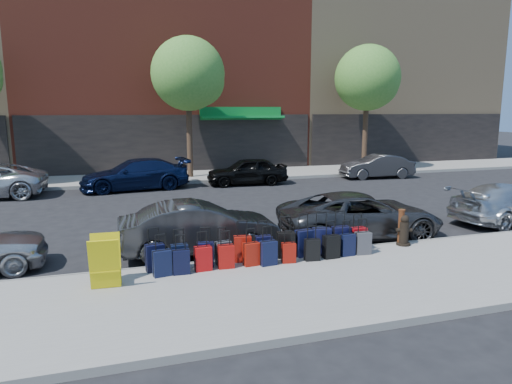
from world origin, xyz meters
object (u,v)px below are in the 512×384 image
object	(u,v)px
display_rack	(105,262)
car_near_3	(512,203)
car_far_1	(135,174)
car_far_3	(377,166)
tree_right	(369,80)
suitcase_front_5	(263,248)
fire_hydrant	(404,231)
car_near_2	(360,215)
tree_center	(191,76)
car_far_2	(247,171)
bollard	(401,226)
car_near_1	(200,228)

from	to	relation	value
display_rack	car_near_3	xyz separation A→B (m)	(12.72, 2.30, -0.02)
car_far_1	car_far_3	xyz separation A→B (m)	(12.79, -0.08, -0.07)
car_far_3	tree_right	bearing A→B (deg)	166.92
suitcase_front_5	fire_hydrant	size ratio (longest dim) A/B	1.16
suitcase_front_5	car_far_1	world-z (taller)	car_far_1
car_near_2	car_far_3	xyz separation A→B (m)	(6.88, 10.20, -0.02)
tree_center	car_near_2	size ratio (longest dim) A/B	1.53
fire_hydrant	car_far_2	bearing A→B (deg)	111.87
suitcase_front_5	bollard	xyz separation A→B (m)	(3.89, 0.14, 0.19)
bollard	car_near_1	world-z (taller)	car_near_1
tree_right	tree_center	bearing A→B (deg)	180.00
suitcase_front_5	car_far_3	xyz separation A→B (m)	(10.36, 11.74, 0.20)
tree_right	car_far_2	distance (m)	9.84
car_near_1	car_far_3	size ratio (longest dim) A/B	1.05
car_far_1	car_far_3	bearing A→B (deg)	82.84
car_near_3	car_far_2	world-z (taller)	car_far_2
fire_hydrant	display_rack	xyz separation A→B (m)	(-7.49, -0.71, 0.14)
car_far_3	tree_center	bearing A→B (deg)	-99.92
display_rack	car_far_2	bearing A→B (deg)	65.00
suitcase_front_5	car_far_2	bearing A→B (deg)	75.70
bollard	car_far_2	bearing A→B (deg)	94.58
fire_hydrant	bollard	distance (m)	0.14
car_far_3	display_rack	bearing A→B (deg)	-43.44
fire_hydrant	car_near_1	xyz separation A→B (m)	(-5.20, 1.35, 0.15)
car_far_1	car_near_1	bearing A→B (deg)	-0.41
bollard	car_near_2	xyz separation A→B (m)	(-0.41, 1.41, 0.02)
display_rack	car_near_2	xyz separation A→B (m)	(7.04, 2.19, -0.01)
tree_right	car_far_1	bearing A→B (deg)	-169.71
tree_right	car_near_2	world-z (taller)	tree_right
car_near_2	car_near_3	world-z (taller)	car_near_2
car_far_3	bollard	bearing A→B (deg)	-24.27
fire_hydrant	bollard	bearing A→B (deg)	139.95
tree_right	car_near_1	world-z (taller)	tree_right
tree_center	suitcase_front_5	distance (m)	15.15
tree_center	car_near_3	world-z (taller)	tree_center
tree_right	car_near_1	bearing A→B (deg)	-134.04
car_far_2	tree_center	bearing A→B (deg)	-135.50
suitcase_front_5	car_far_2	size ratio (longest dim) A/B	0.24
car_near_1	bollard	bearing A→B (deg)	-103.49
suitcase_front_5	car_far_3	distance (m)	15.66
tree_center	car_far_2	world-z (taller)	tree_center
bollard	car_far_2	size ratio (longest dim) A/B	0.24
fire_hydrant	car_far_3	world-z (taller)	car_far_3
suitcase_front_5	car_near_3	world-z (taller)	car_near_3
tree_right	car_far_1	world-z (taller)	tree_right
fire_hydrant	car_far_1	bearing A→B (deg)	135.50
tree_center	bollard	world-z (taller)	tree_center
tree_center	car_far_2	size ratio (longest dim) A/B	1.83
tree_right	car_far_3	world-z (taller)	tree_right
car_near_2	car_near_3	distance (m)	5.69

